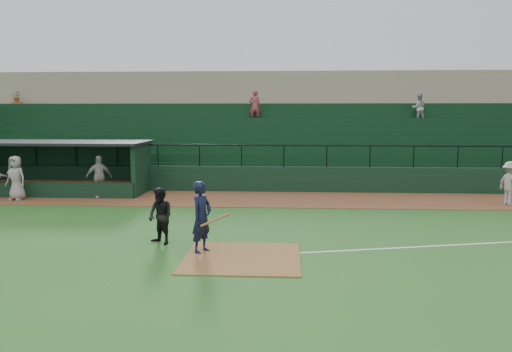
{
  "coord_description": "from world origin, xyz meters",
  "views": [
    {
      "loc": [
        1.14,
        -13.92,
        3.78
      ],
      "look_at": [
        0.0,
        5.0,
        1.4
      ],
      "focal_mm": 36.13,
      "sensor_mm": 36.0,
      "label": 1
    }
  ],
  "objects": [
    {
      "name": "ground",
      "position": [
        0.0,
        0.0,
        0.0
      ],
      "size": [
        90.0,
        90.0,
        0.0
      ],
      "primitive_type": "plane",
      "color": "#23581C",
      "rests_on": "ground"
    },
    {
      "name": "warning_track",
      "position": [
        0.0,
        8.0,
        0.01
      ],
      "size": [
        40.0,
        4.0,
        0.03
      ],
      "primitive_type": "cube",
      "color": "brown",
      "rests_on": "ground"
    },
    {
      "name": "home_plate_dirt",
      "position": [
        0.0,
        -1.0,
        0.01
      ],
      "size": [
        3.0,
        3.0,
        0.03
      ],
      "primitive_type": "cube",
      "color": "brown",
      "rests_on": "ground"
    },
    {
      "name": "stadium_structure",
      "position": [
        -0.0,
        16.46,
        2.3
      ],
      "size": [
        38.0,
        13.08,
        6.4
      ],
      "color": "black",
      "rests_on": "ground"
    },
    {
      "name": "dugout",
      "position": [
        -9.75,
        9.56,
        1.33
      ],
      "size": [
        8.9,
        3.2,
        2.42
      ],
      "color": "black",
      "rests_on": "ground"
    },
    {
      "name": "batter_at_plate",
      "position": [
        -1.12,
        -0.52,
        0.97
      ],
      "size": [
        1.16,
        0.84,
        1.94
      ],
      "color": "black",
      "rests_on": "ground"
    },
    {
      "name": "umpire",
      "position": [
        -2.45,
        0.33,
        0.81
      ],
      "size": [
        1.0,
        0.97,
        1.63
      ],
      "primitive_type": "imported",
      "rotation": [
        0.0,
        0.0,
        -0.63
      ],
      "color": "black",
      "rests_on": "ground"
    },
    {
      "name": "runner",
      "position": [
        10.13,
        7.18,
        0.91
      ],
      "size": [
        0.99,
        1.29,
        1.76
      ],
      "primitive_type": "imported",
      "rotation": [
        0.0,
        0.0,
        1.91
      ],
      "color": "#A8A39D",
      "rests_on": "warning_track"
    },
    {
      "name": "dugout_player_a",
      "position": [
        -7.04,
        7.86,
        0.96
      ],
      "size": [
        1.17,
        0.94,
        1.85
      ],
      "primitive_type": "imported",
      "rotation": [
        0.0,
        0.0,
        0.53
      ],
      "color": "#ADA8A2",
      "rests_on": "warning_track"
    },
    {
      "name": "dugout_player_b",
      "position": [
        -10.36,
        7.11,
        0.97
      ],
      "size": [
        1.04,
        0.8,
        1.89
      ],
      "primitive_type": "imported",
      "rotation": [
        0.0,
        0.0,
        -0.23
      ],
      "color": "#9B9591",
      "rests_on": "warning_track"
    }
  ]
}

